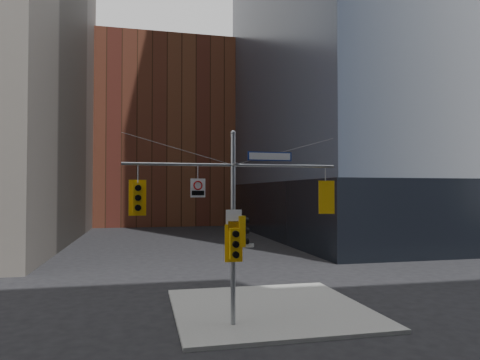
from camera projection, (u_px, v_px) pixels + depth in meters
name	position (u px, v px, depth m)	size (l,w,h in m)	color
ground	(246.00, 348.00, 13.71)	(160.00, 160.00, 0.00)	black
sidewalk_corner	(270.00, 308.00, 18.06)	(8.00, 8.00, 0.15)	gray
podium_ne	(410.00, 208.00, 51.18)	(36.40, 36.40, 6.00)	black
brick_midrise	(164.00, 137.00, 70.63)	(26.00, 20.00, 28.00)	brown
signal_assembly	(233.00, 208.00, 15.77)	(8.00, 0.80, 7.30)	gray
traffic_light_west_arm	(138.00, 198.00, 15.04)	(0.61, 0.50, 1.28)	#EFAE0C
traffic_light_east_arm	(326.00, 197.00, 16.60)	(0.61, 0.54, 1.28)	#EFAE0C
traffic_light_pole_side	(242.00, 231.00, 15.84)	(0.48, 0.41, 1.15)	#EFAE0C
traffic_light_pole_front	(235.00, 244.00, 15.48)	(0.66, 0.51, 1.38)	#EFAE0C
street_sign_blade	(270.00, 156.00, 16.14)	(1.73, 0.09, 0.34)	navy
regulatory_sign_arm	(198.00, 187.00, 15.48)	(0.55, 0.11, 0.69)	silver
regulatory_sign_pole	(234.00, 221.00, 15.65)	(0.58, 0.11, 0.76)	silver
street_blade_ew	(245.00, 246.00, 15.84)	(0.70, 0.11, 0.14)	silver
street_blade_ns	(231.00, 248.00, 16.18)	(0.08, 0.79, 0.16)	#145926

